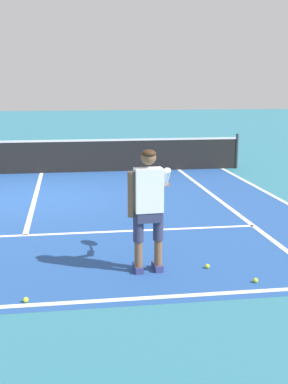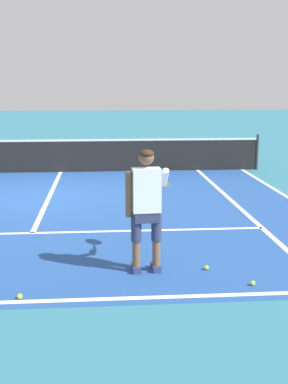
{
  "view_description": "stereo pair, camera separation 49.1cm",
  "coord_description": "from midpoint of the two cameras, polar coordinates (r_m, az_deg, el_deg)",
  "views": [
    {
      "loc": [
        0.76,
        -11.72,
        2.56
      ],
      "look_at": [
        1.83,
        -4.65,
        1.05
      ],
      "focal_mm": 47.93,
      "sensor_mm": 36.0,
      "label": 1
    },
    {
      "loc": [
        1.25,
        -11.77,
        2.56
      ],
      "look_at": [
        1.83,
        -4.65,
        1.05
      ],
      "focal_mm": 47.93,
      "sensor_mm": 36.0,
      "label": 2
    }
  ],
  "objects": [
    {
      "name": "ground_plane",
      "position": [
        12.06,
        -13.18,
        -0.65
      ],
      "size": [
        80.0,
        80.0,
        0.0
      ],
      "primitive_type": "plane",
      "color": "teal"
    },
    {
      "name": "court_inner_surface",
      "position": [
        10.82,
        -13.69,
        -2.1
      ],
      "size": [
        10.98,
        9.73,
        0.0
      ],
      "primitive_type": "cube",
      "color": "#234C93",
      "rests_on": "ground"
    },
    {
      "name": "line_baseline",
      "position": [
        6.42,
        -17.27,
        -12.11
      ],
      "size": [
        10.98,
        0.1,
        0.01
      ],
      "primitive_type": "cube",
      "color": "white",
      "rests_on": "ground"
    },
    {
      "name": "line_service",
      "position": [
        9.15,
        -14.61,
        -4.69
      ],
      "size": [
        8.23,
        0.1,
        0.01
      ],
      "primitive_type": "cube",
      "color": "white",
      "rests_on": "ground"
    },
    {
      "name": "line_centre_service",
      "position": [
        12.24,
        -13.12,
        -0.45
      ],
      "size": [
        0.1,
        6.4,
        0.01
      ],
      "primitive_type": "cube",
      "color": "white",
      "rests_on": "ground"
    },
    {
      "name": "line_singles_right",
      "position": [
        11.21,
        7.75,
        -1.37
      ],
      "size": [
        0.1,
        9.33,
        0.01
      ],
      "primitive_type": "cube",
      "color": "white",
      "rests_on": "ground"
    },
    {
      "name": "line_doubles_right",
      "position": [
        11.66,
        14.25,
        -1.11
      ],
      "size": [
        0.1,
        9.33,
        0.01
      ],
      "primitive_type": "cube",
      "color": "white",
      "rests_on": "ground"
    },
    {
      "name": "tennis_net",
      "position": [
        15.3,
        -12.31,
        3.9
      ],
      "size": [
        11.96,
        0.08,
        1.07
      ],
      "color": "#333338",
      "rests_on": "ground"
    },
    {
      "name": "tennis_player",
      "position": [
        6.95,
        -1.52,
        -1.13
      ],
      "size": [
        0.62,
        1.15,
        1.71
      ],
      "color": "navy",
      "rests_on": "ground"
    },
    {
      "name": "tennis_ball_near_feet",
      "position": [
        7.34,
        5.14,
        -8.24
      ],
      "size": [
        0.07,
        0.07,
        0.07
      ],
      "primitive_type": "sphere",
      "color": "#CCE02D",
      "rests_on": "ground"
    },
    {
      "name": "tennis_ball_by_baseline",
      "position": [
        6.92,
        10.31,
        -9.67
      ],
      "size": [
        0.07,
        0.07,
        0.07
      ],
      "primitive_type": "sphere",
      "color": "#CCE02D",
      "rests_on": "ground"
    },
    {
      "name": "tennis_ball_mid_court",
      "position": [
        6.46,
        -15.21,
        -11.53
      ],
      "size": [
        0.07,
        0.07,
        0.07
      ],
      "primitive_type": "sphere",
      "color": "#CCE02D",
      "rests_on": "ground"
    }
  ]
}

